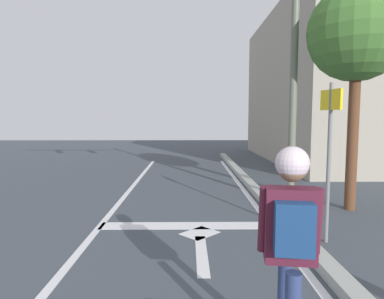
{
  "coord_description": "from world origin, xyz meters",
  "views": [
    {
      "loc": [
        1.21,
        1.47,
        1.88
      ],
      "look_at": [
        1.27,
        7.41,
        1.32
      ],
      "focal_mm": 31.13,
      "sensor_mm": 36.0,
      "label": 1
    }
  ],
  "objects": [
    {
      "name": "stop_bar",
      "position": [
        1.23,
        7.16,
        0.0
      ],
      "size": [
        3.15,
        0.4,
        0.01
      ],
      "primitive_type": "cube",
      "color": "silver",
      "rests_on": "ground"
    },
    {
      "name": "lane_line_curbside",
      "position": [
        2.66,
        6.0,
        0.0
      ],
      "size": [
        0.12,
        20.0,
        0.01
      ],
      "primitive_type": "cube",
      "color": "silver",
      "rests_on": "ground"
    },
    {
      "name": "street_sign_post",
      "position": [
        3.3,
        6.38,
        1.56
      ],
      "size": [
        0.15,
        0.44,
        2.4
      ],
      "color": "slate",
      "rests_on": "ground"
    },
    {
      "name": "lane_arrow_stem",
      "position": [
        1.39,
        5.93,
        0.0
      ],
      "size": [
        0.16,
        1.4,
        0.01
      ],
      "primitive_type": "cube",
      "color": "silver",
      "rests_on": "ground"
    },
    {
      "name": "traffic_signal_mast",
      "position": [
        1.98,
        8.66,
        3.95
      ],
      "size": [
        5.57,
        0.34,
        5.58
      ],
      "color": "#606555",
      "rests_on": "ground"
    },
    {
      "name": "lane_line_center",
      "position": [
        -0.35,
        6.0,
        0.0
      ],
      "size": [
        0.12,
        20.0,
        0.01
      ],
      "primitive_type": "cube",
      "color": "silver",
      "rests_on": "ground"
    },
    {
      "name": "roadside_tree",
      "position": [
        4.54,
        8.19,
        3.54
      ],
      "size": [
        1.94,
        1.94,
        4.55
      ],
      "color": "brown",
      "rests_on": "ground"
    },
    {
      "name": "curb_strip",
      "position": [
        2.91,
        6.0,
        0.07
      ],
      "size": [
        0.24,
        24.0,
        0.14
      ],
      "primitive_type": "cube",
      "color": "#9EA19A",
      "rests_on": "ground"
    },
    {
      "name": "skater",
      "position": [
        1.93,
        3.76,
        1.09
      ],
      "size": [
        0.44,
        0.61,
        1.6
      ],
      "color": "navy",
      "rests_on": "skateboard"
    },
    {
      "name": "lane_arrow_head",
      "position": [
        1.39,
        6.78,
        0.0
      ],
      "size": [
        0.71,
        0.71,
        0.01
      ],
      "primitive_type": "cube",
      "rotation": [
        0.0,
        0.0,
        0.79
      ],
      "color": "silver",
      "rests_on": "ground"
    }
  ]
}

